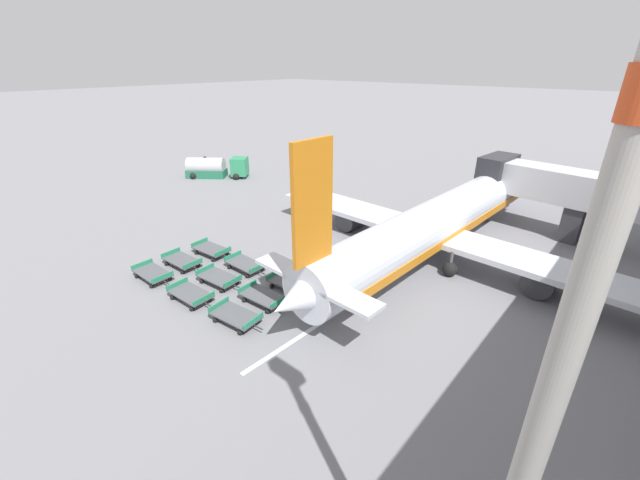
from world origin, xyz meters
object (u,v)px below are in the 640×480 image
baggage_dolly_row_near_col_a (153,273)px  baggage_dolly_row_mid_b_col_b (245,264)px  baggage_dolly_row_near_col_b (191,294)px  baggage_dolly_row_mid_a_col_b (219,278)px  baggage_dolly_row_near_col_c (236,316)px  airplane (437,223)px  fuel_tanker_primary (214,168)px  baggage_dolly_row_mid_a_col_c (263,297)px  baggage_dolly_row_mid_b_col_c (290,283)px  baggage_dolly_row_mid_b_col_a (211,250)px  apron_light_mast (569,339)px  baggage_dolly_row_mid_a_col_a (182,261)px

baggage_dolly_row_near_col_a → baggage_dolly_row_mid_b_col_b: bearing=53.3°
baggage_dolly_row_near_col_b → baggage_dolly_row_mid_a_col_b: same height
baggage_dolly_row_near_col_c → baggage_dolly_row_mid_b_col_b: same height
airplane → baggage_dolly_row_near_col_a: airplane is taller
fuel_tanker_primary → baggage_dolly_row_near_col_b: 32.45m
baggage_dolly_row_mid_a_col_c → baggage_dolly_row_mid_b_col_c: 2.51m
baggage_dolly_row_mid_a_col_b → baggage_dolly_row_mid_b_col_a: bearing=151.4°
apron_light_mast → fuel_tanker_primary: bearing=151.2°
baggage_dolly_row_mid_a_col_b → airplane: bearing=57.4°
baggage_dolly_row_near_col_c → baggage_dolly_row_mid_a_col_b: same height
baggage_dolly_row_mid_a_col_b → baggage_dolly_row_mid_b_col_b: same height
baggage_dolly_row_near_col_a → baggage_dolly_row_mid_a_col_c: (8.78, 3.39, 0.00)m
apron_light_mast → baggage_dolly_row_near_col_a: bearing=167.8°
airplane → baggage_dolly_row_mid_a_col_b: bearing=-122.6°
fuel_tanker_primary → baggage_dolly_row_near_col_c: fuel_tanker_primary is taller
airplane → baggage_dolly_row_near_col_b: size_ratio=9.32×
baggage_dolly_row_mid_b_col_a → baggage_dolly_row_mid_a_col_b: bearing=-28.6°
baggage_dolly_row_near_col_a → baggage_dolly_row_mid_b_col_a: (-0.15, 5.37, 0.00)m
baggage_dolly_row_mid_a_col_c → apron_light_mast: 22.82m
baggage_dolly_row_near_col_a → apron_light_mast: (26.44, -5.71, 11.23)m
baggage_dolly_row_near_col_a → apron_light_mast: size_ratio=0.20×
baggage_dolly_row_mid_b_col_a → apron_light_mast: (26.58, -11.08, 11.23)m
fuel_tanker_primary → baggage_dolly_row_mid_a_col_a: size_ratio=2.12×
baggage_dolly_row_mid_b_col_a → fuel_tanker_primary: bearing=144.2°
baggage_dolly_row_mid_b_col_a → baggage_dolly_row_near_col_c: bearing=-26.4°
baggage_dolly_row_mid_a_col_b → baggage_dolly_row_mid_b_col_a: same height
baggage_dolly_row_mid_a_col_c → baggage_dolly_row_near_col_b: bearing=-142.3°
baggage_dolly_row_near_col_a → baggage_dolly_row_near_col_b: 4.77m
baggage_dolly_row_near_col_c → fuel_tanker_primary: bearing=146.9°
apron_light_mast → baggage_dolly_row_mid_a_col_a: bearing=162.7°
baggage_dolly_row_mid_b_col_b → fuel_tanker_primary: bearing=149.5°
baggage_dolly_row_mid_b_col_c → baggage_dolly_row_mid_a_col_a: bearing=-159.8°
baggage_dolly_row_mid_a_col_b → baggage_dolly_row_mid_a_col_c: size_ratio=1.00×
baggage_dolly_row_mid_a_col_a → baggage_dolly_row_mid_a_col_b: bearing=4.1°
airplane → fuel_tanker_primary: bearing=176.6°
baggage_dolly_row_near_col_a → baggage_dolly_row_mid_b_col_c: 10.64m
baggage_dolly_row_mid_a_col_c → apron_light_mast: bearing=-27.3°
baggage_dolly_row_mid_b_col_c → baggage_dolly_row_mid_a_col_c: bearing=-91.6°
baggage_dolly_row_near_col_a → baggage_dolly_row_near_col_b: bearing=3.4°
baggage_dolly_row_near_col_a → apron_light_mast: bearing=-12.2°
airplane → baggage_dolly_row_near_col_b: 20.30m
baggage_dolly_row_mid_a_col_c → baggage_dolly_row_mid_b_col_a: same height
fuel_tanker_primary → apron_light_mast: size_ratio=0.43×
baggage_dolly_row_mid_b_col_c → baggage_dolly_row_near_col_c: bearing=-86.5°
baggage_dolly_row_near_col_b → baggage_dolly_row_mid_b_col_a: 7.07m
fuel_tanker_primary → baggage_dolly_row_mid_a_col_c: (29.59, -16.86, -0.82)m
baggage_dolly_row_mid_a_col_b → baggage_dolly_row_mid_b_col_a: (-4.51, 2.46, 0.00)m
baggage_dolly_row_mid_a_col_b → baggage_dolly_row_mid_b_col_c: 5.39m
airplane → fuel_tanker_primary: (-34.90, 2.09, -1.53)m
baggage_dolly_row_mid_a_col_c → baggage_dolly_row_mid_b_col_c: (0.07, 2.51, 0.00)m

